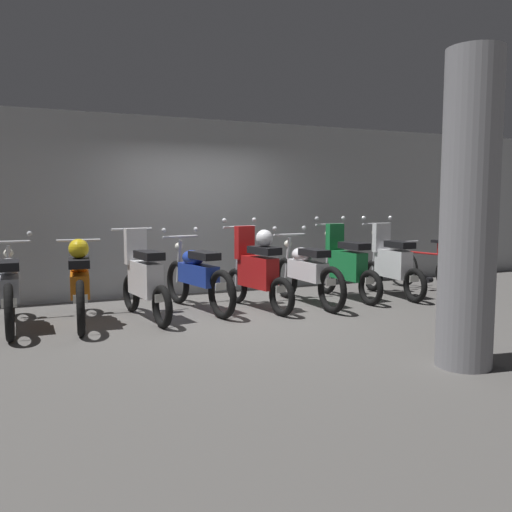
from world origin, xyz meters
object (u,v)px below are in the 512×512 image
at_px(motorbike_slot_3, 197,276).
at_px(motorbike_slot_4, 257,269).
at_px(motorbike_slot_2, 144,279).
at_px(motorbike_slot_0, 9,288).
at_px(motorbike_slot_7, 392,264).
at_px(bicycle, 427,269).
at_px(support_pillar, 469,212).
at_px(motorbike_slot_6, 346,266).
at_px(motorbike_slot_1, 80,282).
at_px(motorbike_slot_5, 306,272).

relative_size(motorbike_slot_3, motorbike_slot_4, 1.16).
xyz_separation_m(motorbike_slot_2, motorbike_slot_4, (1.61, 0.00, 0.04)).
distance_m(motorbike_slot_0, motorbike_slot_7, 5.62).
relative_size(bicycle, support_pillar, 0.59).
height_order(motorbike_slot_3, motorbike_slot_6, motorbike_slot_6).
xyz_separation_m(motorbike_slot_3, motorbike_slot_7, (3.22, -0.18, 0.04)).
bearing_deg(motorbike_slot_7, support_pillar, -117.75).
relative_size(motorbike_slot_3, motorbike_slot_6, 1.15).
bearing_deg(motorbike_slot_1, motorbike_slot_3, 7.71).
relative_size(motorbike_slot_1, motorbike_slot_3, 1.01).
height_order(motorbike_slot_1, motorbike_slot_6, motorbike_slot_6).
bearing_deg(motorbike_slot_2, bicycle, 3.33).
xyz_separation_m(motorbike_slot_2, support_pillar, (2.28, -3.23, 0.91)).
bearing_deg(motorbike_slot_7, motorbike_slot_3, 176.82).
bearing_deg(support_pillar, motorbike_slot_7, 62.25).
distance_m(motorbike_slot_4, motorbike_slot_5, 0.81).
bearing_deg(motorbike_slot_0, bicycle, 1.57).
relative_size(motorbike_slot_4, bicycle, 0.98).
bearing_deg(motorbike_slot_6, motorbike_slot_2, -176.94).
xyz_separation_m(motorbike_slot_1, motorbike_slot_5, (3.21, -0.04, -0.03)).
bearing_deg(motorbike_slot_1, motorbike_slot_7, 0.45).
height_order(motorbike_slot_2, support_pillar, support_pillar).
bearing_deg(motorbike_slot_4, motorbike_slot_6, 6.09).
xyz_separation_m(motorbike_slot_5, motorbike_slot_6, (0.80, 0.17, 0.04)).
height_order(motorbike_slot_2, motorbike_slot_3, motorbike_slot_2).
xyz_separation_m(motorbike_slot_3, bicycle, (4.14, 0.04, -0.13)).
height_order(motorbike_slot_4, motorbike_slot_6, same).
height_order(motorbike_slot_0, motorbike_slot_7, motorbike_slot_7).
xyz_separation_m(motorbike_slot_2, motorbike_slot_6, (3.21, 0.17, 0.00)).
relative_size(motorbike_slot_1, motorbike_slot_5, 1.00).
bearing_deg(motorbike_slot_0, motorbike_slot_5, -1.57).
relative_size(motorbike_slot_1, motorbike_slot_7, 1.16).
bearing_deg(motorbike_slot_3, motorbike_slot_2, -162.66).
height_order(motorbike_slot_5, support_pillar, support_pillar).
bearing_deg(motorbike_slot_0, motorbike_slot_4, -1.94).
bearing_deg(motorbike_slot_4, motorbike_slot_2, -180.00).
bearing_deg(motorbike_slot_3, bicycle, 0.51).
height_order(motorbike_slot_1, motorbike_slot_7, motorbike_slot_7).
height_order(motorbike_slot_0, motorbike_slot_6, motorbike_slot_6).
xyz_separation_m(motorbike_slot_0, motorbike_slot_6, (4.81, 0.06, 0.04)).
distance_m(motorbike_slot_0, motorbike_slot_3, 2.41).
xyz_separation_m(motorbike_slot_6, support_pillar, (-0.93, -3.40, 0.91)).
bearing_deg(motorbike_slot_5, motorbike_slot_6, 12.20).
bearing_deg(motorbike_slot_0, motorbike_slot_6, 0.75).
relative_size(motorbike_slot_5, motorbike_slot_7, 1.16).
distance_m(motorbike_slot_3, motorbike_slot_7, 3.22).
bearing_deg(support_pillar, motorbike_slot_3, 113.05).
distance_m(motorbike_slot_4, bicycle, 3.36).
bearing_deg(motorbike_slot_7, motorbike_slot_2, -178.98).
bearing_deg(motorbike_slot_5, motorbike_slot_7, 2.61).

